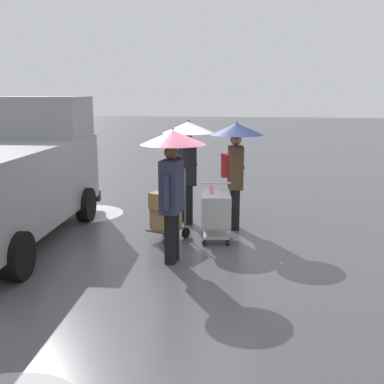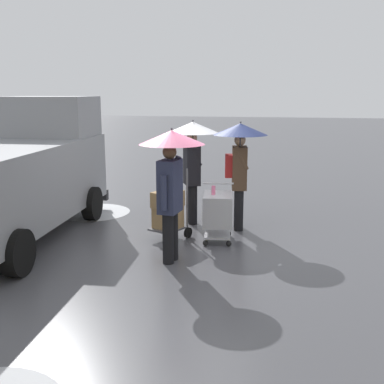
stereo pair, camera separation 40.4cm
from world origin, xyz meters
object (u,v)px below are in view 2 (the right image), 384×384
(cargo_van_parked_right, at_px, (15,175))
(pedestrian_black_side, at_px, (192,148))
(pedestrian_white_side, at_px, (239,151))
(shopping_cart_vendor, at_px, (218,211))
(pedestrian_pink_side, at_px, (171,164))
(hand_dolly_boxes, at_px, (168,210))

(cargo_van_parked_right, distance_m, pedestrian_black_side, 3.45)
(pedestrian_black_side, bearing_deg, pedestrian_white_side, 164.26)
(pedestrian_white_side, bearing_deg, shopping_cart_vendor, 69.64)
(pedestrian_pink_side, xyz_separation_m, pedestrian_black_side, (0.10, -2.25, 0.00))
(shopping_cart_vendor, xyz_separation_m, pedestrian_black_side, (0.68, -1.08, 1.02))
(cargo_van_parked_right, distance_m, shopping_cart_vendor, 3.82)
(cargo_van_parked_right, relative_size, pedestrian_pink_side, 2.53)
(cargo_van_parked_right, relative_size, hand_dolly_boxes, 4.14)
(cargo_van_parked_right, height_order, shopping_cart_vendor, cargo_van_parked_right)
(hand_dolly_boxes, height_order, pedestrian_black_side, pedestrian_black_side)
(cargo_van_parked_right, height_order, hand_dolly_boxes, cargo_van_parked_right)
(hand_dolly_boxes, height_order, pedestrian_white_side, pedestrian_white_side)
(pedestrian_pink_side, distance_m, pedestrian_black_side, 2.25)
(cargo_van_parked_right, bearing_deg, pedestrian_black_side, -153.34)
(shopping_cart_vendor, bearing_deg, pedestrian_pink_side, 63.62)
(shopping_cart_vendor, height_order, pedestrian_pink_side, pedestrian_pink_side)
(pedestrian_pink_side, relative_size, pedestrian_white_side, 1.00)
(cargo_van_parked_right, distance_m, pedestrian_white_side, 4.25)
(hand_dolly_boxes, bearing_deg, pedestrian_pink_side, 106.69)
(hand_dolly_boxes, relative_size, pedestrian_pink_side, 0.61)
(pedestrian_black_side, bearing_deg, hand_dolly_boxes, 78.91)
(pedestrian_pink_side, bearing_deg, hand_dolly_boxes, -73.31)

